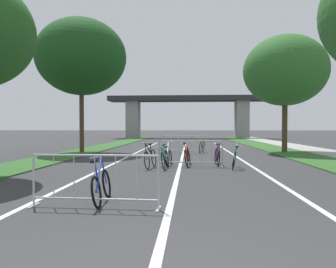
% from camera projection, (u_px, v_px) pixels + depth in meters
% --- Properties ---
extents(grass_verge_left, '(2.29, 51.62, 0.05)m').
position_uv_depth(grass_verge_left, '(99.00, 148.00, 24.22)').
color(grass_verge_left, '#2D5B26').
rests_on(grass_verge_left, ground).
extents(grass_verge_right, '(2.29, 51.62, 0.05)m').
position_uv_depth(grass_verge_right, '(272.00, 148.00, 23.37)').
color(grass_verge_right, '#2D5B26').
rests_on(grass_verge_right, ground).
extents(sidewalk_path_right, '(2.33, 51.62, 0.08)m').
position_uv_depth(sidewalk_path_right, '(305.00, 148.00, 23.22)').
color(sidewalk_path_right, '#9E9B93').
rests_on(sidewalk_path_right, ground).
extents(lane_stripe_center, '(0.14, 29.86, 0.01)m').
position_uv_depth(lane_stripe_center, '(182.00, 156.00, 17.63)').
color(lane_stripe_center, silver).
rests_on(lane_stripe_center, ground).
extents(lane_stripe_right_lane, '(0.14, 29.86, 0.01)m').
position_uv_depth(lane_stripe_right_lane, '(236.00, 156.00, 17.44)').
color(lane_stripe_right_lane, silver).
rests_on(lane_stripe_right_lane, ground).
extents(lane_stripe_left_lane, '(0.14, 29.86, 0.01)m').
position_uv_depth(lane_stripe_left_lane, '(130.00, 156.00, 17.82)').
color(lane_stripe_left_lane, silver).
rests_on(lane_stripe_left_lane, ground).
extents(overpass_bridge, '(21.85, 3.43, 5.89)m').
position_uv_depth(overpass_bridge, '(187.00, 108.00, 45.20)').
color(overpass_bridge, '#2D2D30').
rests_on(overpass_bridge, ground).
extents(tree_left_oak_mid, '(5.42, 5.42, 8.12)m').
position_uv_depth(tree_left_oak_mid, '(81.00, 57.00, 19.55)').
color(tree_left_oak_mid, '#4C3823').
rests_on(tree_left_oak_mid, ground).
extents(tree_right_pine_far, '(5.04, 5.04, 7.17)m').
position_uv_depth(tree_right_pine_far, '(285.00, 71.00, 19.72)').
color(tree_right_pine_far, '#4C3823').
rests_on(tree_right_pine_far, ground).
extents(crowd_barrier_nearest, '(2.57, 0.53, 1.05)m').
position_uv_depth(crowd_barrier_nearest, '(95.00, 181.00, 6.27)').
color(crowd_barrier_nearest, '#ADADB2').
rests_on(crowd_barrier_nearest, ground).
extents(crowd_barrier_second, '(2.56, 0.49, 1.05)m').
position_uv_depth(crowd_barrier_second, '(191.00, 154.00, 12.81)').
color(crowd_barrier_second, '#ADADB2').
rests_on(crowd_barrier_second, ground).
extents(crowd_barrier_third, '(2.56, 0.49, 1.05)m').
position_uv_depth(crowd_barrier_third, '(185.00, 144.00, 19.50)').
color(crowd_barrier_third, '#ADADB2').
rests_on(crowd_barrier_third, ground).
extents(bicycle_blue_0, '(0.52, 1.60, 0.99)m').
position_uv_depth(bicycle_blue_0, '(101.00, 186.00, 6.70)').
color(bicycle_blue_0, black).
rests_on(bicycle_blue_0, ground).
extents(bicycle_black_1, '(0.54, 1.72, 1.03)m').
position_uv_depth(bicycle_black_1, '(150.00, 158.00, 12.48)').
color(bicycle_black_1, black).
rests_on(bicycle_black_1, ground).
extents(bicycle_teal_2, '(0.52, 1.72, 0.91)m').
position_uv_depth(bicycle_teal_2, '(165.00, 158.00, 12.39)').
color(bicycle_teal_2, black).
rests_on(bicycle_teal_2, ground).
extents(bicycle_purple_3, '(0.50, 1.70, 0.99)m').
position_uv_depth(bicycle_purple_3, '(217.00, 156.00, 13.32)').
color(bicycle_purple_3, black).
rests_on(bicycle_purple_3, ground).
extents(bicycle_yellow_4, '(0.50, 1.69, 0.93)m').
position_uv_depth(bicycle_yellow_4, '(202.00, 146.00, 19.93)').
color(bicycle_yellow_4, black).
rests_on(bicycle_yellow_4, ground).
extents(bicycle_green_5, '(0.57, 1.63, 1.00)m').
position_uv_depth(bicycle_green_5, '(234.00, 159.00, 12.31)').
color(bicycle_green_5, black).
rests_on(bicycle_green_5, ground).
extents(bicycle_red_6, '(0.53, 1.78, 0.96)m').
position_uv_depth(bicycle_red_6, '(187.00, 156.00, 13.23)').
color(bicycle_red_6, black).
rests_on(bicycle_red_6, ground).
extents(bicycle_white_7, '(0.49, 1.71, 0.97)m').
position_uv_depth(bicycle_white_7, '(168.00, 157.00, 13.41)').
color(bicycle_white_7, black).
rests_on(bicycle_white_7, ground).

